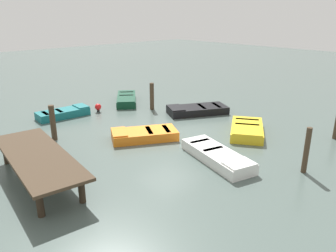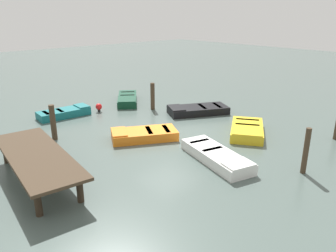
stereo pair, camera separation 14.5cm
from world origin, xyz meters
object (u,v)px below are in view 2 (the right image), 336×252
Objects in this scene: marker_buoy at (99,107)px; rowboat_black at (198,110)px; rowboat_teal at (64,113)px; rowboat_dark_green at (127,99)px; mooring_piling_far_right at (306,151)px; rowboat_white at (216,156)px; rowboat_orange at (144,134)px; mooring_piling_mid_right at (53,122)px; dock_segment at (37,157)px; rowboat_yellow at (247,130)px; mooring_piling_far_left at (153,96)px.

rowboat_black is at bearing -135.90° from marker_buoy.
rowboat_dark_green is at bearing 5.29° from rowboat_teal.
rowboat_black is 4.83m from rowboat_dark_green.
mooring_piling_far_right is at bearing -173.14° from marker_buoy.
rowboat_teal is 9.32m from rowboat_white.
rowboat_orange is 6.56× the size of marker_buoy.
mooring_piling_mid_right reaches higher than rowboat_black.
rowboat_yellow is at bearing -97.41° from dock_segment.
rowboat_orange is 0.96× the size of rowboat_dark_green.
mooring_piling_far_left reaches higher than rowboat_teal.
rowboat_yellow is at bearing -128.12° from mooring_piling_mid_right.
rowboat_yellow and rowboat_dark_green have the same top height.
mooring_piling_far_left is at bearing 41.89° from rowboat_dark_green.
rowboat_black is 2.24× the size of mooring_piling_mid_right.
marker_buoy is (4.00, 3.88, 0.07)m from rowboat_black.
rowboat_orange is at bearing -69.26° from rowboat_yellow.
dock_segment is 3.79m from mooring_piling_mid_right.
rowboat_dark_green is (5.62, -3.15, -0.00)m from rowboat_orange.
rowboat_white is 2.29× the size of mooring_piling_far_left.
dock_segment is 1.73× the size of rowboat_yellow.
mooring_piling_far_left is (-2.24, -0.20, 0.55)m from rowboat_dark_green.
rowboat_white is at bearing 179.03° from marker_buoy.
mooring_piling_mid_right is (8.97, 5.06, -0.04)m from mooring_piling_far_right.
rowboat_white and rowboat_dark_green have the same top height.
rowboat_teal is 1.79× the size of mooring_piling_far_left.
marker_buoy is (11.36, 1.37, -0.55)m from mooring_piling_far_right.
rowboat_orange is 2.04× the size of mooring_piling_far_left.
marker_buoy is (7.77, 3.16, 0.07)m from rowboat_yellow.
rowboat_dark_green is at bearing -4.98° from mooring_piling_far_right.
rowboat_dark_green is at bearing 179.72° from rowboat_white.
rowboat_white is 3.72m from rowboat_orange.
mooring_piling_far_left is (7.05, -2.75, 0.55)m from rowboat_white.
rowboat_black is 1.13× the size of rowboat_yellow.
rowboat_white is 1.08× the size of rowboat_dark_green.
mooring_piling_far_left reaches higher than dock_segment.
rowboat_white is 2.12× the size of mooring_piling_far_right.
rowboat_white is 7.59m from mooring_piling_far_left.
marker_buoy is at bearing 57.91° from mooring_piling_far_left.
dock_segment reaches higher than rowboat_orange.
mooring_piling_mid_right reaches higher than rowboat_white.
rowboat_orange is at bearing -131.62° from mooring_piling_mid_right.
mooring_piling_far_right is (-7.36, 2.51, 0.62)m from rowboat_black.
rowboat_white is 7.37× the size of marker_buoy.
rowboat_black is 3.83m from rowboat_yellow.
mooring_piling_far_left is at bearing -83.17° from mooring_piling_mid_right.
rowboat_orange is at bearing 39.51° from rowboat_black.
rowboat_orange is (-5.49, -1.12, -0.00)m from rowboat_teal.
dock_segment is 1.53× the size of rowboat_white.
rowboat_black is at bearing -102.02° from mooring_piling_mid_right.
dock_segment is 1.53× the size of rowboat_black.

